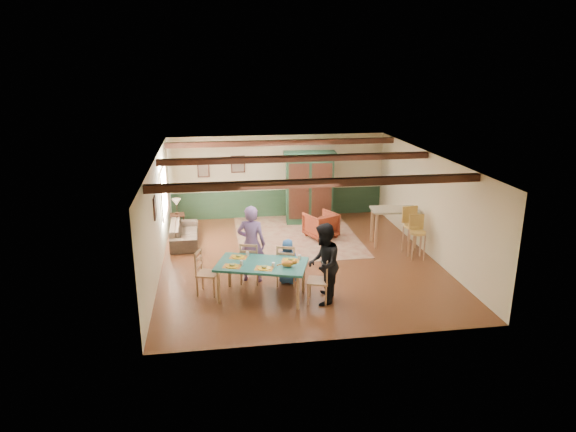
{
  "coord_description": "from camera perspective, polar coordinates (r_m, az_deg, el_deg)",
  "views": [
    {
      "loc": [
        -2.16,
        -12.25,
        5.02
      ],
      "look_at": [
        -0.25,
        0.23,
        1.15
      ],
      "focal_mm": 32.0,
      "sensor_mm": 36.0,
      "label": 1
    }
  ],
  "objects": [
    {
      "name": "floor",
      "position": [
        13.41,
        1.21,
        -4.94
      ],
      "size": [
        8.0,
        8.0,
        0.0
      ],
      "primitive_type": "plane",
      "color": "#502716",
      "rests_on": "ground"
    },
    {
      "name": "ceiling_beam_front",
      "position": [
        10.46,
        3.46,
        3.7
      ],
      "size": [
        6.95,
        0.16,
        0.16
      ],
      "primitive_type": "cube",
      "color": "black",
      "rests_on": "ceiling"
    },
    {
      "name": "person_child",
      "position": [
        11.91,
        -0.04,
        -5.07
      ],
      "size": [
        0.6,
        0.49,
        1.07
      ],
      "primitive_type": "imported",
      "rotation": [
        0.0,
        0.0,
        2.83
      ],
      "color": "#2859A2",
      "rests_on": "floor"
    },
    {
      "name": "table_lamp",
      "position": [
        15.8,
        -12.26,
        1.02
      ],
      "size": [
        0.27,
        0.27,
        0.48
      ],
      "primitive_type": null,
      "rotation": [
        0.0,
        0.0,
        -0.02
      ],
      "color": "#DCB68E",
      "rests_on": "end_table"
    },
    {
      "name": "end_table",
      "position": [
        15.95,
        -12.15,
        -0.71
      ],
      "size": [
        0.47,
        0.47,
        0.53
      ],
      "primitive_type": null,
      "rotation": [
        0.0,
        0.0,
        0.1
      ],
      "color": "black",
      "rests_on": "floor"
    },
    {
      "name": "armoire",
      "position": [
        16.19,
        2.39,
        3.16
      ],
      "size": [
        1.67,
        0.79,
        2.28
      ],
      "primitive_type": "cube",
      "rotation": [
        0.0,
        0.0,
        -0.09
      ],
      "color": "#143422",
      "rests_on": "floor"
    },
    {
      "name": "bar_stool_right",
      "position": [
        13.75,
        14.18,
        -2.35
      ],
      "size": [
        0.45,
        0.49,
        1.16
      ],
      "primitive_type": null,
      "rotation": [
        0.0,
        0.0,
        -0.1
      ],
      "color": "tan",
      "rests_on": "floor"
    },
    {
      "name": "dining_chair_end_left",
      "position": [
        11.53,
        -8.91,
        -6.22
      ],
      "size": [
        0.58,
        0.57,
        1.01
      ],
      "primitive_type": null,
      "rotation": [
        0.0,
        0.0,
        1.26
      ],
      "color": "#A97954",
      "rests_on": "floor"
    },
    {
      "name": "wall_back",
      "position": [
        16.8,
        -1.1,
        4.42
      ],
      "size": [
        7.0,
        0.02,
        2.7
      ],
      "primitive_type": "cube",
      "color": "beige",
      "rests_on": "floor"
    },
    {
      "name": "person_woman",
      "position": [
        10.9,
        3.95,
        -5.33
      ],
      "size": [
        0.9,
        1.02,
        1.76
      ],
      "primitive_type": "imported",
      "rotation": [
        0.0,
        0.0,
        -1.88
      ],
      "color": "black",
      "rests_on": "floor"
    },
    {
      "name": "sofa",
      "position": [
        14.9,
        -11.45,
        -1.87
      ],
      "size": [
        0.78,
        1.93,
        0.56
      ],
      "primitive_type": "imported",
      "rotation": [
        0.0,
        0.0,
        1.59
      ],
      "color": "#392D24",
      "rests_on": "floor"
    },
    {
      "name": "window_left",
      "position": [
        14.44,
        -13.66,
        2.64
      ],
      "size": [
        0.06,
        1.6,
        1.3
      ],
      "primitive_type": null,
      "color": "white",
      "rests_on": "wall_left"
    },
    {
      "name": "area_rug",
      "position": [
        15.2,
        0.95,
        -2.22
      ],
      "size": [
        3.51,
        4.16,
        0.01
      ],
      "primitive_type": "cube",
      "rotation": [
        0.0,
        0.0,
        -0.0
      ],
      "color": "tan",
      "rests_on": "floor"
    },
    {
      "name": "wall_right",
      "position": [
        13.99,
        15.52,
        1.19
      ],
      "size": [
        0.02,
        8.0,
        2.7
      ],
      "primitive_type": "cube",
      "color": "beige",
      "rests_on": "floor"
    },
    {
      "name": "place_setting_far_right",
      "position": [
        11.24,
        0.28,
        -4.72
      ],
      "size": [
        0.5,
        0.44,
        0.11
      ],
      "primitive_type": null,
      "rotation": [
        0.0,
        0.0,
        -0.31
      ],
      "color": "gold",
      "rests_on": "dining_table"
    },
    {
      "name": "armchair",
      "position": [
        15.04,
        3.66,
        -0.99
      ],
      "size": [
        1.08,
        1.09,
        0.75
      ],
      "primitive_type": "imported",
      "rotation": [
        0.0,
        0.0,
        -2.7
      ],
      "color": "#561A11",
      "rests_on": "floor"
    },
    {
      "name": "picture_back_a",
      "position": [
        16.56,
        -5.58,
        5.75
      ],
      "size": [
        0.45,
        0.04,
        0.55
      ],
      "primitive_type": null,
      "color": "gray",
      "rests_on": "wall_back"
    },
    {
      "name": "ceiling_beam_mid",
      "position": [
        13.06,
        0.98,
        6.4
      ],
      "size": [
        6.95,
        0.16,
        0.16
      ],
      "primitive_type": "cube",
      "color": "black",
      "rests_on": "ceiling"
    },
    {
      "name": "picture_left_wall",
      "position": [
        12.17,
        -14.55,
        0.9
      ],
      "size": [
        0.04,
        0.42,
        0.52
      ],
      "primitive_type": null,
      "color": "gray",
      "rests_on": "wall_left"
    },
    {
      "name": "ceiling_beam_back",
      "position": [
        15.59,
        -0.64,
        8.15
      ],
      "size": [
        6.95,
        0.16,
        0.16
      ],
      "primitive_type": "cube",
      "color": "black",
      "rests_on": "ceiling"
    },
    {
      "name": "dining_chair_far_left",
      "position": [
        12.01,
        -4.14,
        -5.09
      ],
      "size": [
        0.57,
        0.58,
        1.01
      ],
      "primitive_type": null,
      "rotation": [
        0.0,
        0.0,
        2.83
      ],
      "color": "#A97954",
      "rests_on": "floor"
    },
    {
      "name": "picture_back_b",
      "position": [
        16.57,
        -9.38,
        5.07
      ],
      "size": [
        0.38,
        0.04,
        0.48
      ],
      "primitive_type": null,
      "color": "gray",
      "rests_on": "wall_back"
    },
    {
      "name": "wainscot_back",
      "position": [
        17.0,
        -1.08,
        1.44
      ],
      "size": [
        6.95,
        0.03,
        0.9
      ],
      "primitive_type": "cube",
      "color": "#1E3722",
      "rests_on": "floor"
    },
    {
      "name": "person_man",
      "position": [
        11.93,
        -4.09,
        -3.1
      ],
      "size": [
        0.77,
        0.63,
        1.84
      ],
      "primitive_type": "imported",
      "rotation": [
        0.0,
        0.0,
        2.83
      ],
      "color": "slate",
      "rests_on": "floor"
    },
    {
      "name": "place_setting_near_left",
      "position": [
        10.99,
        -6.23,
        -5.34
      ],
      "size": [
        0.5,
        0.44,
        0.11
      ],
      "primitive_type": null,
      "rotation": [
        0.0,
        0.0,
        -0.31
      ],
      "color": "gold",
      "rests_on": "dining_table"
    },
    {
      "name": "counter_table",
      "position": [
        14.63,
        11.63,
        -1.2
      ],
      "size": [
        1.33,
        0.85,
        1.06
      ],
      "primitive_type": null,
      "rotation": [
        0.0,
        0.0,
        -0.09
      ],
      "color": "beige",
      "rests_on": "floor"
    },
    {
      "name": "ceiling",
      "position": [
        12.65,
        1.29,
        6.47
      ],
      "size": [
        7.0,
        8.0,
        0.02
      ],
      "primitive_type": "cube",
      "color": "white",
      "rests_on": "wall_back"
    },
    {
      "name": "place_setting_near_center",
      "position": [
        10.83,
        -2.68,
        -5.59
      ],
      "size": [
        0.5,
        0.44,
        0.11
      ],
      "primitive_type": null,
      "rotation": [
        0.0,
        0.0,
        -0.31
      ],
      "color": "gold",
      "rests_on": "dining_table"
    },
    {
      "name": "dining_table",
      "position": [
        11.27,
        -2.9,
        -7.18
      ],
      "size": [
        2.15,
        1.61,
        0.8
      ],
      "primitive_type": null,
      "rotation": [
        0.0,
        0.0,
        -0.31
      ],
      "color": "#1E605B",
      "rests_on": "floor"
    },
    {
      "name": "place_setting_far_left",
      "position": [
        11.46,
        -5.53,
        -4.35
      ],
      "size": [
        0.5,
        0.44,
        0.11
      ],
      "primitive_type": null,
      "rotation": [
        0.0,
        0.0,
        -0.31
      ],
      "color": "gold",
      "rests_on": "dining_table"
    },
    {
      "name": "bar_stool_left",
      "position": [
        14.02,
        13.63,
        -1.66
      ],
      "size": [
        0.5,
        0.54,
        1.28
      ],
      "primitive_type": null,
      "rotation": [
        0.0,
        0.0,
        0.09
      ],
      "color": "tan",
      "rests_on": "floor"
    },
    {
      "name": "cat",
      "position": [
        10.88,
        -0.03,
        -5.24
      ],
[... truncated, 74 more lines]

